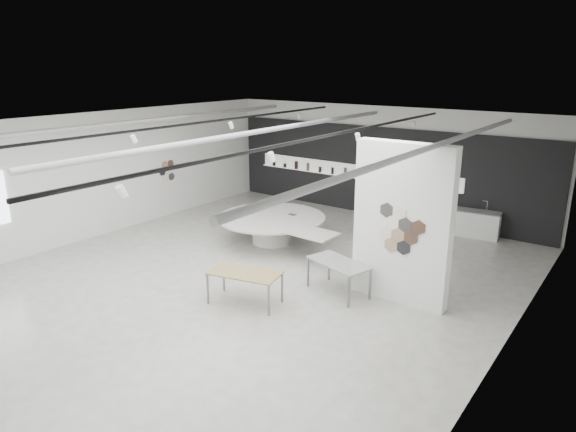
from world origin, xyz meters
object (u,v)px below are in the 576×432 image
Objects in this scene: sample_table_stone at (339,265)px; kitchen_counter at (475,224)px; partition_column at (402,224)px; display_island at (273,226)px; sample_table_wood at (245,275)px.

sample_table_stone is 1.10× the size of kitchen_counter.
partition_column is 5.01m from display_island.
display_island is 3.86m from sample_table_stone.
partition_column reaches higher than display_island.
kitchen_counter is (4.69, 4.18, -0.12)m from display_island.
kitchen_counter reaches higher than sample_table_wood.
sample_table_wood is at bearing -140.93° from partition_column.
kitchen_counter is (0.05, 5.55, -1.39)m from partition_column.
partition_column reaches higher than sample_table_stone.
sample_table_stone is at bearing 50.00° from sample_table_wood.
partition_column is 2.39× the size of kitchen_counter.
sample_table_wood is 2.20m from sample_table_stone.
display_island is at bearing 118.82° from sample_table_wood.
kitchen_counter is at bearing 77.65° from sample_table_stone.
kitchen_counter is at bearing 89.53° from partition_column.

